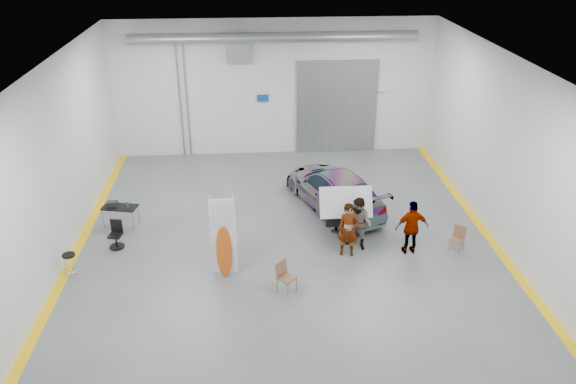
{
  "coord_description": "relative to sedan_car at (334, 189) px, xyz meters",
  "views": [
    {
      "loc": [
        -1.09,
        -15.97,
        9.77
      ],
      "look_at": [
        0.1,
        0.76,
        1.5
      ],
      "focal_mm": 35.0,
      "sensor_mm": 36.0,
      "label": 1
    }
  ],
  "objects": [
    {
      "name": "person_b",
      "position": [
        0.38,
        -2.94,
        0.16
      ],
      "size": [
        1.1,
        1.06,
        1.79
      ],
      "primitive_type": "imported",
      "rotation": [
        0.0,
        0.0,
        -0.63
      ],
      "color": "slate",
      "rests_on": "ground"
    },
    {
      "name": "folding_chair_far",
      "position": [
        3.52,
        -3.34,
        -0.48
      ],
      "size": [
        0.56,
        0.62,
        0.85
      ],
      "rotation": [
        0.0,
        0.0,
        -0.69
      ],
      "color": "brown",
      "rests_on": "ground"
    },
    {
      "name": "office_chair",
      "position": [
        -7.49,
        -2.3,
        -0.33
      ],
      "size": [
        0.49,
        0.5,
        0.93
      ],
      "rotation": [
        0.0,
        0.0,
        -0.18
      ],
      "color": "black",
      "rests_on": "ground"
    },
    {
      "name": "trunk_lid",
      "position": [
        -0.0,
        -2.3,
        0.76
      ],
      "size": [
        1.72,
        1.05,
        0.04
      ],
      "primitive_type": "cube",
      "color": "silver",
      "rests_on": "sedan_car"
    },
    {
      "name": "shop_stool",
      "position": [
        -8.51,
        -3.93,
        -0.35
      ],
      "size": [
        0.4,
        0.4,
        0.77
      ],
      "rotation": [
        0.0,
        0.0,
        -0.13
      ],
      "color": "black",
      "rests_on": "ground"
    },
    {
      "name": "sedan_car",
      "position": [
        0.0,
        0.0,
        0.0
      ],
      "size": [
        3.69,
        5.5,
        1.48
      ],
      "primitive_type": "imported",
      "rotation": [
        0.0,
        0.0,
        3.49
      ],
      "color": "white",
      "rests_on": "ground"
    },
    {
      "name": "room_shell",
      "position": [
        -1.68,
        -0.24,
        3.34
      ],
      "size": [
        14.02,
        16.18,
        6.01
      ],
      "color": "silver",
      "rests_on": "ground"
    },
    {
      "name": "ground",
      "position": [
        -1.92,
        -2.46,
        -0.74
      ],
      "size": [
        16.0,
        16.0,
        0.0
      ],
      "primitive_type": "plane",
      "color": "#5A5D61",
      "rests_on": "ground"
    },
    {
      "name": "folding_chair_near",
      "position": [
        -2.1,
        -5.17,
        -0.44
      ],
      "size": [
        0.63,
        0.72,
        0.96
      ],
      "rotation": [
        0.0,
        0.0,
        0.83
      ],
      "color": "brown",
      "rests_on": "ground"
    },
    {
      "name": "person_c",
      "position": [
        2.0,
        -3.32,
        0.18
      ],
      "size": [
        1.08,
        0.49,
        1.83
      ],
      "primitive_type": "imported",
      "rotation": [
        0.0,
        0.0,
        3.19
      ],
      "color": "#9C6334",
      "rests_on": "ground"
    },
    {
      "name": "work_table",
      "position": [
        -7.67,
        -0.89,
        0.01
      ],
      "size": [
        1.28,
        0.83,
        0.97
      ],
      "rotation": [
        0.0,
        0.0,
        -0.21
      ],
      "color": "gray",
      "rests_on": "ground"
    },
    {
      "name": "person_a",
      "position": [
        -0.03,
        -3.3,
        0.16
      ],
      "size": [
        0.71,
        0.52,
        1.79
      ],
      "primitive_type": "imported",
      "rotation": [
        0.0,
        0.0,
        -0.15
      ],
      "color": "#90614E",
      "rests_on": "ground"
    },
    {
      "name": "surfboard_display",
      "position": [
        -3.9,
        -4.2,
        0.37
      ],
      "size": [
        0.77,
        0.22,
        2.73
      ],
      "rotation": [
        0.0,
        0.0,
        0.02
      ],
      "color": "white",
      "rests_on": "ground"
    }
  ]
}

